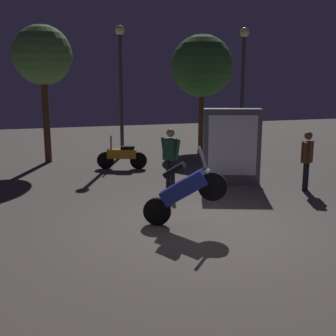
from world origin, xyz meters
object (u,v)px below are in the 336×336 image
motorcycle_orange_parked_right (122,156)px  streetlamp_near (243,75)px  person_rider_beside (307,156)px  person_bystander_far (170,153)px  motorcycle_blue_foreground (184,191)px  kiosk_billboard (231,146)px  streetlamp_far (121,74)px  motorcycle_black_parked_left (236,151)px

motorcycle_orange_parked_right → streetlamp_near: (5.00, 1.15, 2.65)m
person_rider_beside → person_bystander_far: person_bystander_far is taller
motorcycle_blue_foreground → person_bystander_far: motorcycle_blue_foreground is taller
person_bystander_far → motorcycle_blue_foreground: bearing=45.3°
person_bystander_far → kiosk_billboard: size_ratio=0.77×
motorcycle_blue_foreground → kiosk_billboard: size_ratio=0.78×
streetlamp_near → kiosk_billboard: streetlamp_near is taller
person_rider_beside → streetlamp_far: size_ratio=0.32×
motorcycle_orange_parked_right → kiosk_billboard: bearing=153.0°
streetlamp_near → streetlamp_far: 4.66m
kiosk_billboard → motorcycle_black_parked_left: bearing=-99.6°
motorcycle_orange_parked_right → person_bystander_far: 3.13m
motorcycle_blue_foreground → kiosk_billboard: 4.12m
kiosk_billboard → streetlamp_far: bearing=-48.7°
motorcycle_black_parked_left → person_bystander_far: size_ratio=1.02×
streetlamp_near → kiosk_billboard: bearing=-121.6°
motorcycle_orange_parked_right → person_bystander_far: (0.67, -3.01, 0.53)m
motorcycle_black_parked_left → streetlamp_far: streetlamp_far is taller
motorcycle_black_parked_left → motorcycle_orange_parked_right: 4.03m
motorcycle_black_parked_left → streetlamp_far: 5.27m
motorcycle_blue_foreground → motorcycle_orange_parked_right: motorcycle_blue_foreground is taller
streetlamp_near → motorcycle_blue_foreground: bearing=-125.4°
motorcycle_blue_foreground → kiosk_billboard: bearing=81.9°
streetlamp_near → streetlamp_far: streetlamp_far is taller
motorcycle_blue_foreground → person_rider_beside: 4.40m
streetlamp_near → streetlamp_far: bearing=162.1°
person_bystander_far → motorcycle_black_parked_left: bearing=-172.6°
kiosk_billboard → person_bystander_far: bearing=26.9°
motorcycle_orange_parked_right → streetlamp_far: streetlamp_far is taller
motorcycle_orange_parked_right → streetlamp_near: size_ratio=0.33×
motorcycle_blue_foreground → streetlamp_near: bearing=86.3°
motorcycle_orange_parked_right → person_rider_beside: person_rider_beside is taller
person_bystander_far → streetlamp_far: size_ratio=0.33×
person_rider_beside → kiosk_billboard: bearing=-177.8°
motorcycle_black_parked_left → motorcycle_orange_parked_right: size_ratio=1.04×
streetlamp_far → kiosk_billboard: size_ratio=2.34×
streetlamp_far → person_rider_beside: bearing=-63.5°
person_bystander_far → streetlamp_far: streetlamp_far is taller
motorcycle_blue_foreground → motorcycle_black_parked_left: bearing=85.7°
motorcycle_blue_foreground → motorcycle_black_parked_left: 6.93m
motorcycle_black_parked_left → person_bystander_far: 4.29m
streetlamp_near → streetlamp_far: (-4.43, 1.43, 0.04)m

